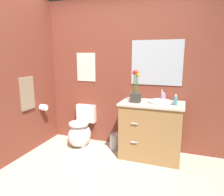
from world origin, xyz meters
name	(u,v)px	position (x,y,z in m)	size (l,w,h in m)	color
ground_plane	(80,191)	(0.00, 0.00, 0.00)	(8.50, 8.50, 0.00)	beige
wall_back	(130,75)	(0.20, 1.46, 1.25)	(3.97, 0.05, 2.50)	brown
wall_left	(12,77)	(-1.30, 0.43, 1.25)	(0.05, 4.01, 2.50)	brown
toilet	(81,132)	(-0.60, 1.16, 0.24)	(0.38, 0.59, 0.69)	white
vanity_cabinet	(151,129)	(0.64, 1.13, 0.45)	(0.94, 0.56, 1.05)	#9E7242
flower_vase	(136,91)	(0.39, 1.08, 1.04)	(0.14, 0.14, 0.49)	#38332D
soap_bottle	(176,101)	(0.97, 1.07, 0.94)	(0.05, 0.05, 0.15)	teal
lotion_bottle	(163,98)	(0.79, 1.14, 0.95)	(0.07, 0.07, 0.16)	#B28CBF
trash_bin	(115,141)	(0.02, 1.20, 0.14)	(0.18, 0.18, 0.27)	#B7B7BC
wall_poster	(86,67)	(-0.60, 1.43, 1.36)	(0.35, 0.01, 0.50)	silver
wall_mirror	(157,63)	(0.63, 1.43, 1.45)	(0.80, 0.01, 0.70)	#B2BCC6
hanging_towel	(27,93)	(-1.26, 0.67, 0.98)	(0.03, 0.28, 0.52)	gray
toilet_paper_roll	(44,107)	(-1.20, 0.96, 0.68)	(0.11, 0.11, 0.11)	white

